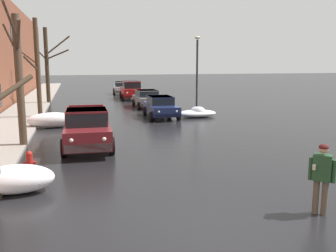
# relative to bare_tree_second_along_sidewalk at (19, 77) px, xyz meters

# --- Properties ---
(ground_plane) EXTENTS (200.00, 200.00, 0.00)m
(ground_plane) POSITION_rel_bare_tree_second_along_sidewalk_xyz_m (5.10, -9.90, -3.05)
(ground_plane) COLOR black
(left_sidewalk_slab) EXTENTS (2.90, 80.00, 0.13)m
(left_sidewalk_slab) POSITION_rel_bare_tree_second_along_sidewalk_xyz_m (-1.34, 8.10, -2.99)
(left_sidewalk_slab) COLOR gray
(left_sidewalk_slab) RESTS_ON ground
(snow_bank_near_corner_left) EXTENTS (2.74, 1.06, 0.87)m
(snow_bank_near_corner_left) POSITION_rel_bare_tree_second_along_sidewalk_xyz_m (0.98, 4.90, -2.63)
(snow_bank_near_corner_left) COLOR white
(snow_bank_near_corner_left) RESTS_ON ground
(snow_bank_along_left_kerb) EXTENTS (2.68, 1.49, 0.73)m
(snow_bank_along_left_kerb) POSITION_rel_bare_tree_second_along_sidewalk_xyz_m (10.19, 6.78, -2.77)
(snow_bank_along_left_kerb) COLOR white
(snow_bank_along_left_kerb) RESTS_ON ground
(snow_bank_mid_block_left) EXTENTS (2.16, 1.19, 0.81)m
(snow_bank_mid_block_left) POSITION_rel_bare_tree_second_along_sidewalk_xyz_m (0.53, -5.99, -2.65)
(snow_bank_mid_block_left) COLOR white
(snow_bank_mid_block_left) RESTS_ON ground
(bare_tree_second_along_sidewalk) EXTENTS (0.70, 2.35, 5.91)m
(bare_tree_second_along_sidewalk) POSITION_rel_bare_tree_second_along_sidewalk_xyz_m (0.00, 0.00, 0.00)
(bare_tree_second_along_sidewalk) COLOR #4C3D2D
(bare_tree_second_along_sidewalk) RESTS_ON ground
(bare_tree_mid_block) EXTENTS (1.62, 3.66, 6.42)m
(bare_tree_mid_block) POSITION_rel_bare_tree_second_along_sidewalk_xyz_m (-0.03, 8.79, 0.24)
(bare_tree_mid_block) COLOR #423323
(bare_tree_mid_block) RESTS_ON ground
(bare_tree_far_down_block) EXTENTS (2.97, 1.82, 6.60)m
(bare_tree_far_down_block) POSITION_rel_bare_tree_second_along_sidewalk_xyz_m (0.08, 17.71, 0.44)
(bare_tree_far_down_block) COLOR #382B1E
(bare_tree_far_down_block) RESTS_ON ground
(pickup_truck_maroon_approaching_near_lane) EXTENTS (2.18, 5.39, 1.76)m
(pickup_truck_maroon_approaching_near_lane) POSITION_rel_bare_tree_second_along_sidewalk_xyz_m (2.71, -0.66, -2.17)
(pickup_truck_maroon_approaching_near_lane) COLOR maroon
(pickup_truck_maroon_approaching_near_lane) RESTS_ON ground
(sedan_darkblue_parked_kerbside_close) EXTENTS (1.99, 4.19, 1.42)m
(sedan_darkblue_parked_kerbside_close) POSITION_rel_bare_tree_second_along_sidewalk_xyz_m (7.77, 7.16, -2.30)
(sedan_darkblue_parked_kerbside_close) COLOR navy
(sedan_darkblue_parked_kerbside_close) RESTS_ON ground
(sedan_grey_parked_kerbside_mid) EXTENTS (2.09, 3.98, 1.42)m
(sedan_grey_parked_kerbside_mid) POSITION_rel_bare_tree_second_along_sidewalk_xyz_m (7.95, 12.87, -2.30)
(sedan_grey_parked_kerbside_mid) COLOR slate
(sedan_grey_parked_kerbside_mid) RESTS_ON ground
(suv_red_parked_far_down_block) EXTENTS (2.22, 4.44, 1.82)m
(suv_red_parked_far_down_block) POSITION_rel_bare_tree_second_along_sidewalk_xyz_m (7.68, 19.79, -2.06)
(suv_red_parked_far_down_block) COLOR red
(suv_red_parked_far_down_block) RESTS_ON ground
(sedan_silver_queued_behind_truck) EXTENTS (2.16, 4.01, 1.42)m
(sedan_silver_queued_behind_truck) POSITION_rel_bare_tree_second_along_sidewalk_xyz_m (7.49, 25.86, -2.30)
(sedan_silver_queued_behind_truck) COLOR #B7B7BC
(sedan_silver_queued_behind_truck) RESTS_ON ground
(pedestrian_with_coffee) EXTENTS (0.57, 0.52, 1.76)m
(pedestrian_with_coffee) POSITION_rel_bare_tree_second_along_sidewalk_xyz_m (7.96, -9.41, -2.01)
(pedestrian_with_coffee) COLOR brown
(pedestrian_with_coffee) RESTS_ON ground
(fire_hydrant) EXTENTS (0.42, 0.22, 0.71)m
(fire_hydrant) POSITION_rel_bare_tree_second_along_sidewalk_xyz_m (0.67, -3.85, -2.69)
(fire_hydrant) COLOR #B21E19
(fire_hydrant) RESTS_ON ground
(street_lamp_post) EXTENTS (0.44, 0.24, 5.46)m
(street_lamp_post) POSITION_rel_bare_tree_second_along_sidewalk_xyz_m (10.79, 8.71, 0.03)
(street_lamp_post) COLOR #28282D
(street_lamp_post) RESTS_ON ground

